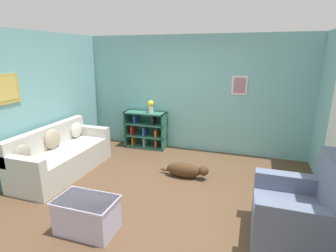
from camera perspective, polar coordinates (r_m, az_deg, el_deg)
The scene contains 9 objects.
ground_plane at distance 4.37m, azimuth -1.69°, elevation -14.75°, with size 14.00×14.00×0.00m, color brown.
wall_back at distance 6.00m, azimuth 5.58°, elevation 6.86°, with size 5.60×0.13×2.60m.
wall_left at distance 5.30m, azimuth -28.78°, elevation 3.83°, with size 0.13×5.00×2.60m.
couch at distance 5.36m, azimuth -22.15°, elevation -6.13°, with size 0.82×1.99×0.88m.
bookshelf at distance 6.31m, azimuth -4.80°, elevation -0.85°, with size 0.99×0.36×0.86m.
recliner_chair at distance 3.61m, azimuth 26.73°, elevation -16.76°, with size 0.92×0.96×1.10m.
coffee_table at distance 3.65m, azimuth -17.25°, elevation -17.84°, with size 0.76×0.47×0.45m.
dog at distance 4.87m, azimuth 3.89°, elevation -9.53°, with size 0.93×0.25×0.28m.
vase at distance 6.09m, azimuth -3.76°, elevation 4.42°, with size 0.14×0.14×0.29m.
Camera 1 is at (1.29, -3.54, 2.22)m, focal length 28.00 mm.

